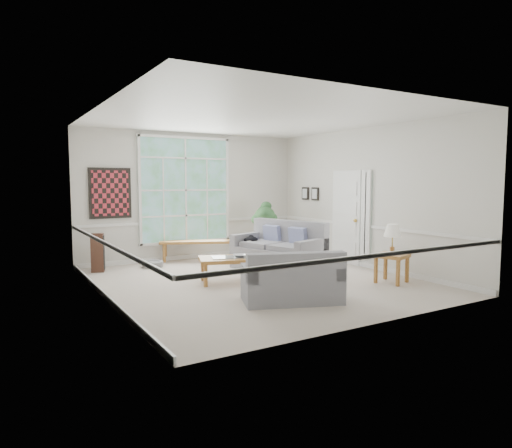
# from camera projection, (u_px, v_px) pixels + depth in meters

# --- Properties ---
(floor) EXTENTS (5.50, 6.00, 0.01)m
(floor) POSITION_uv_depth(u_px,v_px,m) (257.00, 281.00, 8.51)
(floor) COLOR #BCAEA1
(floor) RESTS_ON ground
(ceiling) EXTENTS (5.50, 6.00, 0.02)m
(ceiling) POSITION_uv_depth(u_px,v_px,m) (257.00, 118.00, 8.23)
(ceiling) COLOR white
(ceiling) RESTS_ON ground
(wall_back) EXTENTS (5.50, 0.02, 3.00)m
(wall_back) POSITION_uv_depth(u_px,v_px,m) (193.00, 196.00, 10.93)
(wall_back) COLOR silver
(wall_back) RESTS_ON ground
(wall_front) EXTENTS (5.50, 0.02, 3.00)m
(wall_front) POSITION_uv_depth(u_px,v_px,m) (378.00, 209.00, 5.80)
(wall_front) COLOR silver
(wall_front) RESTS_ON ground
(wall_left) EXTENTS (0.02, 6.00, 3.00)m
(wall_left) POSITION_uv_depth(u_px,v_px,m) (103.00, 205.00, 6.97)
(wall_left) COLOR silver
(wall_left) RESTS_ON ground
(wall_right) EXTENTS (0.02, 6.00, 3.00)m
(wall_right) POSITION_uv_depth(u_px,v_px,m) (367.00, 198.00, 9.77)
(wall_right) COLOR silver
(wall_right) RESTS_ON ground
(window_back) EXTENTS (2.30, 0.08, 2.40)m
(window_back) POSITION_uv_depth(u_px,v_px,m) (186.00, 190.00, 10.78)
(window_back) COLOR white
(window_back) RESTS_ON wall_back
(entry_door) EXTENTS (0.08, 0.90, 2.10)m
(entry_door) POSITION_uv_depth(u_px,v_px,m) (346.00, 217.00, 10.30)
(entry_door) COLOR white
(entry_door) RESTS_ON floor
(door_sidelight) EXTENTS (0.08, 0.26, 1.90)m
(door_sidelight) POSITION_uv_depth(u_px,v_px,m) (366.00, 214.00, 9.75)
(door_sidelight) COLOR white
(door_sidelight) RESTS_ON wall_right
(wall_art) EXTENTS (0.90, 0.06, 1.10)m
(wall_art) POSITION_uv_depth(u_px,v_px,m) (110.00, 193.00, 9.89)
(wall_art) COLOR maroon
(wall_art) RESTS_ON wall_back
(wall_frame_near) EXTENTS (0.04, 0.26, 0.32)m
(wall_frame_near) POSITION_uv_depth(u_px,v_px,m) (315.00, 194.00, 11.24)
(wall_frame_near) COLOR black
(wall_frame_near) RESTS_ON wall_right
(wall_frame_far) EXTENTS (0.04, 0.26, 0.32)m
(wall_frame_far) POSITION_uv_depth(u_px,v_px,m) (305.00, 194.00, 11.58)
(wall_frame_far) COLOR black
(wall_frame_far) RESTS_ON wall_right
(loveseat_right) EXTENTS (1.50, 2.10, 1.03)m
(loveseat_right) POSITION_uv_depth(u_px,v_px,m) (278.00, 246.00, 9.53)
(loveseat_right) COLOR gray
(loveseat_right) RESTS_ON floor
(loveseat_front) EXTENTS (1.67, 1.25, 0.81)m
(loveseat_front) POSITION_uv_depth(u_px,v_px,m) (292.00, 276.00, 7.03)
(loveseat_front) COLOR gray
(loveseat_front) RESTS_ON floor
(coffee_table) EXTENTS (1.41, 1.05, 0.47)m
(coffee_table) POSITION_uv_depth(u_px,v_px,m) (234.00, 270.00, 8.38)
(coffee_table) COLOR #A56B2F
(coffee_table) RESTS_ON floor
(pewter_bowl) EXTENTS (0.38, 0.38, 0.07)m
(pewter_bowl) POSITION_uv_depth(u_px,v_px,m) (240.00, 256.00, 8.33)
(pewter_bowl) COLOR #99999D
(pewter_bowl) RESTS_ON coffee_table
(window_bench) EXTENTS (2.00, 1.20, 0.47)m
(window_bench) POSITION_uv_depth(u_px,v_px,m) (204.00, 251.00, 10.67)
(window_bench) COLOR #A56B2F
(window_bench) RESTS_ON floor
(end_table) EXTENTS (0.47, 0.47, 0.47)m
(end_table) POSITION_uv_depth(u_px,v_px,m) (262.00, 248.00, 11.13)
(end_table) COLOR #A56B2F
(end_table) RESTS_ON floor
(houseplant) EXTENTS (0.54, 0.54, 0.92)m
(houseplant) POSITION_uv_depth(u_px,v_px,m) (265.00, 220.00, 11.10)
(houseplant) COLOR #2E5930
(houseplant) RESTS_ON end_table
(side_table) EXTENTS (0.67, 0.67, 0.53)m
(side_table) POSITION_uv_depth(u_px,v_px,m) (392.00, 268.00, 8.35)
(side_table) COLOR #A56B2F
(side_table) RESTS_ON floor
(table_lamp) EXTENTS (0.36, 0.36, 0.54)m
(table_lamp) POSITION_uv_depth(u_px,v_px,m) (392.00, 239.00, 8.38)
(table_lamp) COLOR white
(table_lamp) RESTS_ON side_table
(pet_bed) EXTENTS (0.61, 0.61, 0.14)m
(pet_bed) POSITION_uv_depth(u_px,v_px,m) (152.00, 264.00, 9.90)
(pet_bed) COLOR gray
(pet_bed) RESTS_ON floor
(floor_speaker) EXTENTS (0.30, 0.27, 0.79)m
(floor_speaker) POSITION_uv_depth(u_px,v_px,m) (98.00, 253.00, 9.34)
(floor_speaker) COLOR #3B2218
(floor_speaker) RESTS_ON floor
(cat) EXTENTS (0.35, 0.25, 0.16)m
(cat) POSITION_uv_depth(u_px,v_px,m) (251.00, 239.00, 9.89)
(cat) COLOR black
(cat) RESTS_ON loveseat_right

